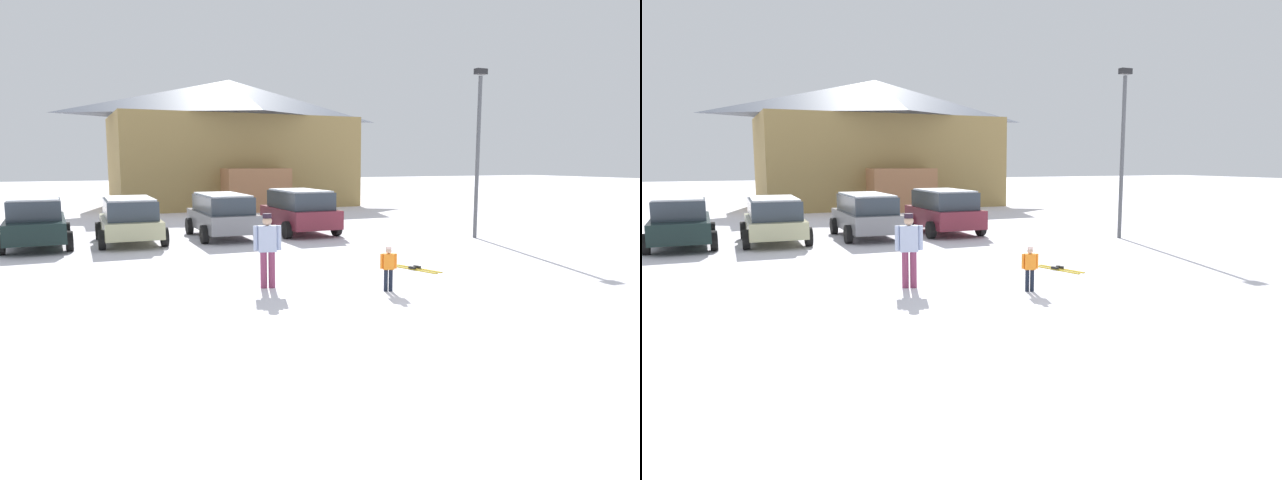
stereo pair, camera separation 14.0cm
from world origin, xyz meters
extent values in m
plane|color=silver|center=(0.00, 0.00, 0.00)|extent=(160.00, 160.00, 0.00)
cube|color=olive|center=(4.63, 28.46, 2.74)|extent=(14.22, 8.57, 5.48)
pyramid|color=#444B5B|center=(4.63, 28.46, 6.64)|extent=(14.83, 9.18, 2.33)
cube|color=#A56D46|center=(4.66, 23.32, 1.20)|extent=(3.61, 1.82, 2.40)
cube|color=black|center=(-6.02, 13.54, 0.64)|extent=(1.86, 4.56, 0.64)
cube|color=#2D3842|center=(-6.02, 13.32, 1.27)|extent=(1.60, 2.39, 0.62)
cube|color=white|center=(-6.02, 13.32, 1.61)|extent=(1.49, 2.27, 0.06)
cylinder|color=black|center=(-7.00, 14.92, 0.32)|extent=(0.23, 0.64, 0.64)
cylinder|color=black|center=(-5.10, 14.96, 0.32)|extent=(0.23, 0.64, 0.64)
cylinder|color=black|center=(-6.94, 12.12, 0.32)|extent=(0.23, 0.64, 0.64)
cylinder|color=black|center=(-5.04, 12.16, 0.32)|extent=(0.23, 0.64, 0.64)
cube|color=tan|center=(-3.10, 13.28, 0.60)|extent=(1.87, 4.25, 0.56)
cube|color=#2D3842|center=(-3.10, 13.19, 1.20)|extent=(1.64, 3.23, 0.64)
cube|color=white|center=(-3.10, 13.19, 1.54)|extent=(1.53, 3.07, 0.06)
cylinder|color=black|center=(-4.06, 14.60, 0.32)|extent=(0.23, 0.64, 0.64)
cylinder|color=black|center=(-2.11, 14.57, 0.32)|extent=(0.23, 0.64, 0.64)
cylinder|color=black|center=(-4.09, 11.98, 0.32)|extent=(0.23, 0.64, 0.64)
cylinder|color=black|center=(-2.15, 11.95, 0.32)|extent=(0.23, 0.64, 0.64)
cube|color=slate|center=(0.17, 13.40, 0.64)|extent=(1.81, 4.43, 0.64)
cube|color=#2D3842|center=(0.17, 13.31, 1.26)|extent=(1.59, 3.37, 0.60)
cube|color=white|center=(0.17, 13.31, 1.59)|extent=(1.48, 3.20, 0.06)
cylinder|color=black|center=(-0.78, 14.77, 0.32)|extent=(0.23, 0.64, 0.64)
cylinder|color=black|center=(1.14, 14.75, 0.32)|extent=(0.23, 0.64, 0.64)
cylinder|color=black|center=(-0.80, 12.04, 0.32)|extent=(0.23, 0.64, 0.64)
cylinder|color=black|center=(1.11, 12.02, 0.32)|extent=(0.23, 0.64, 0.64)
cube|color=maroon|center=(3.21, 13.30, 0.66)|extent=(1.89, 4.03, 0.68)
cube|color=#2D3842|center=(3.21, 13.22, 1.33)|extent=(1.66, 3.06, 0.65)
cube|color=white|center=(3.21, 13.22, 1.68)|extent=(1.55, 2.91, 0.06)
cylinder|color=black|center=(2.20, 14.54, 0.32)|extent=(0.22, 0.64, 0.64)
cylinder|color=black|center=(4.21, 14.56, 0.32)|extent=(0.22, 0.64, 0.64)
cylinder|color=black|center=(2.22, 12.05, 0.32)|extent=(0.22, 0.64, 0.64)
cylinder|color=black|center=(4.22, 12.06, 0.32)|extent=(0.22, 0.64, 0.64)
cylinder|color=black|center=(1.30, 3.23, 0.24)|extent=(0.09, 0.09, 0.49)
cylinder|color=black|center=(1.20, 3.27, 0.24)|extent=(0.09, 0.09, 0.49)
cube|color=orange|center=(1.25, 3.25, 0.66)|extent=(0.27, 0.21, 0.34)
cylinder|color=orange|center=(1.40, 3.20, 0.67)|extent=(0.07, 0.07, 0.33)
cylinder|color=orange|center=(1.11, 3.30, 0.67)|extent=(0.07, 0.07, 0.33)
sphere|color=tan|center=(1.25, 3.25, 0.89)|extent=(0.12, 0.12, 0.12)
cylinder|color=beige|center=(1.25, 3.25, 0.96)|extent=(0.12, 0.12, 0.06)
cylinder|color=#7F3454|center=(-0.94, 4.62, 0.41)|extent=(0.15, 0.15, 0.82)
cylinder|color=#7F3454|center=(-1.11, 4.67, 0.41)|extent=(0.15, 0.15, 0.82)
cube|color=#A8B5D5|center=(-1.03, 4.64, 1.11)|extent=(0.45, 0.34, 0.58)
cylinder|color=#A8B5D5|center=(-0.78, 4.57, 1.12)|extent=(0.11, 0.11, 0.55)
cylinder|color=#A8B5D5|center=(-1.27, 4.72, 1.12)|extent=(0.11, 0.11, 0.55)
sphere|color=tan|center=(-1.03, 4.64, 1.50)|extent=(0.21, 0.21, 0.21)
cylinder|color=#281A28|center=(-1.03, 4.64, 1.62)|extent=(0.20, 0.20, 0.10)
cube|color=gold|center=(3.32, 5.16, 0.01)|extent=(0.54, 1.42, 0.02)
cube|color=black|center=(3.30, 5.21, 0.05)|extent=(0.14, 0.22, 0.06)
cube|color=gold|center=(3.13, 5.10, 0.01)|extent=(0.54, 1.42, 0.02)
cube|color=black|center=(3.11, 5.15, 0.05)|extent=(0.14, 0.22, 0.06)
cylinder|color=#515459|center=(8.66, 9.50, 2.91)|extent=(0.14, 0.14, 5.81)
cube|color=#232326|center=(8.66, 9.50, 5.96)|extent=(0.44, 0.24, 0.20)
camera|label=1|loc=(-5.03, -7.24, 2.82)|focal=32.00mm
camera|label=2|loc=(-4.90, -7.30, 2.82)|focal=32.00mm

